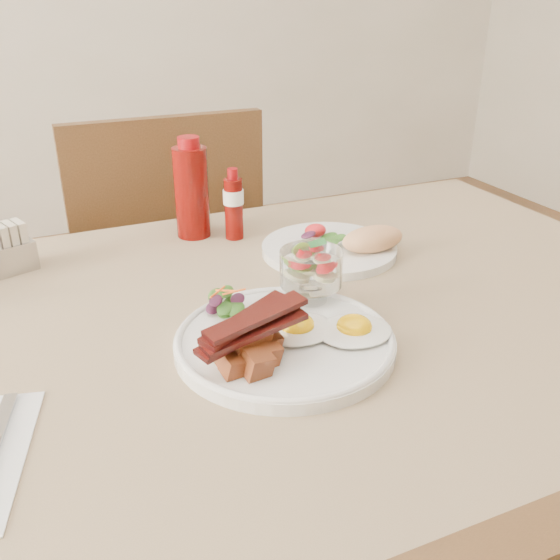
{
  "coord_description": "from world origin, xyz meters",
  "views": [
    {
      "loc": [
        -0.3,
        -0.7,
        1.17
      ],
      "look_at": [
        0.0,
        -0.02,
        0.82
      ],
      "focal_mm": 40.0,
      "sensor_mm": 36.0,
      "label": 1
    }
  ],
  "objects_px": {
    "ketchup_bottle": "(192,191)",
    "hot_sauce_bottle": "(234,205)",
    "chair_far": "(164,277)",
    "table": "(271,369)",
    "second_plate": "(339,246)",
    "fruit_cup": "(311,268)",
    "sugar_caddy": "(4,252)",
    "main_plate": "(285,343)"
  },
  "relations": [
    {
      "from": "hot_sauce_bottle",
      "to": "ketchup_bottle",
      "type": "bearing_deg",
      "value": 146.19
    },
    {
      "from": "main_plate",
      "to": "hot_sauce_bottle",
      "type": "distance_m",
      "value": 0.39
    },
    {
      "from": "fruit_cup",
      "to": "second_plate",
      "type": "distance_m",
      "value": 0.22
    },
    {
      "from": "chair_far",
      "to": "hot_sauce_bottle",
      "type": "height_order",
      "value": "chair_far"
    },
    {
      "from": "ketchup_bottle",
      "to": "fruit_cup",
      "type": "bearing_deg",
      "value": -79.13
    },
    {
      "from": "second_plate",
      "to": "sugar_caddy",
      "type": "height_order",
      "value": "sugar_caddy"
    },
    {
      "from": "table",
      "to": "second_plate",
      "type": "xyz_separation_m",
      "value": [
        0.19,
        0.16,
        0.1
      ]
    },
    {
      "from": "main_plate",
      "to": "chair_far",
      "type": "bearing_deg",
      "value": 88.78
    },
    {
      "from": "second_plate",
      "to": "ketchup_bottle",
      "type": "distance_m",
      "value": 0.28
    },
    {
      "from": "chair_far",
      "to": "main_plate",
      "type": "distance_m",
      "value": 0.78
    },
    {
      "from": "chair_far",
      "to": "sugar_caddy",
      "type": "bearing_deg",
      "value": -132.49
    },
    {
      "from": "chair_far",
      "to": "ketchup_bottle",
      "type": "relative_size",
      "value": 5.13
    },
    {
      "from": "ketchup_bottle",
      "to": "hot_sauce_bottle",
      "type": "distance_m",
      "value": 0.08
    },
    {
      "from": "table",
      "to": "main_plate",
      "type": "height_order",
      "value": "main_plate"
    },
    {
      "from": "fruit_cup",
      "to": "sugar_caddy",
      "type": "distance_m",
      "value": 0.5
    },
    {
      "from": "ketchup_bottle",
      "to": "chair_far",
      "type": "bearing_deg",
      "value": 88.74
    },
    {
      "from": "chair_far",
      "to": "second_plate",
      "type": "height_order",
      "value": "chair_far"
    },
    {
      "from": "second_plate",
      "to": "sugar_caddy",
      "type": "distance_m",
      "value": 0.54
    },
    {
      "from": "second_plate",
      "to": "ketchup_bottle",
      "type": "height_order",
      "value": "ketchup_bottle"
    },
    {
      "from": "second_plate",
      "to": "sugar_caddy",
      "type": "xyz_separation_m",
      "value": [
        -0.52,
        0.15,
        0.02
      ]
    },
    {
      "from": "main_plate",
      "to": "sugar_caddy",
      "type": "xyz_separation_m",
      "value": [
        -0.31,
        0.39,
        0.03
      ]
    },
    {
      "from": "ketchup_bottle",
      "to": "hot_sauce_bottle",
      "type": "bearing_deg",
      "value": -33.81
    },
    {
      "from": "table",
      "to": "chair_far",
      "type": "height_order",
      "value": "chair_far"
    },
    {
      "from": "ketchup_bottle",
      "to": "sugar_caddy",
      "type": "height_order",
      "value": "ketchup_bottle"
    },
    {
      "from": "second_plate",
      "to": "ketchup_bottle",
      "type": "bearing_deg",
      "value": 137.33
    },
    {
      "from": "chair_far",
      "to": "ketchup_bottle",
      "type": "height_order",
      "value": "ketchup_bottle"
    },
    {
      "from": "chair_far",
      "to": "fruit_cup",
      "type": "bearing_deg",
      "value": -84.92
    },
    {
      "from": "fruit_cup",
      "to": "hot_sauce_bottle",
      "type": "distance_m",
      "value": 0.3
    },
    {
      "from": "main_plate",
      "to": "second_plate",
      "type": "distance_m",
      "value": 0.32
    },
    {
      "from": "fruit_cup",
      "to": "sugar_caddy",
      "type": "height_order",
      "value": "fruit_cup"
    },
    {
      "from": "table",
      "to": "fruit_cup",
      "type": "xyz_separation_m",
      "value": [
        0.06,
        -0.01,
        0.15
      ]
    },
    {
      "from": "chair_far",
      "to": "second_plate",
      "type": "bearing_deg",
      "value": -69.09
    },
    {
      "from": "second_plate",
      "to": "sugar_caddy",
      "type": "bearing_deg",
      "value": 163.92
    },
    {
      "from": "table",
      "to": "second_plate",
      "type": "height_order",
      "value": "second_plate"
    },
    {
      "from": "ketchup_bottle",
      "to": "sugar_caddy",
      "type": "relative_size",
      "value": 1.85
    },
    {
      "from": "main_plate",
      "to": "fruit_cup",
      "type": "xyz_separation_m",
      "value": [
        0.08,
        0.08,
        0.06
      ]
    },
    {
      "from": "table",
      "to": "main_plate",
      "type": "bearing_deg",
      "value": -100.63
    },
    {
      "from": "chair_far",
      "to": "sugar_caddy",
      "type": "relative_size",
      "value": 9.51
    },
    {
      "from": "fruit_cup",
      "to": "hot_sauce_bottle",
      "type": "bearing_deg",
      "value": 90.57
    },
    {
      "from": "second_plate",
      "to": "sugar_caddy",
      "type": "relative_size",
      "value": 2.38
    },
    {
      "from": "main_plate",
      "to": "ketchup_bottle",
      "type": "xyz_separation_m",
      "value": [
        0.01,
        0.43,
        0.08
      ]
    },
    {
      "from": "main_plate",
      "to": "hot_sauce_bottle",
      "type": "relative_size",
      "value": 2.17
    }
  ]
}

